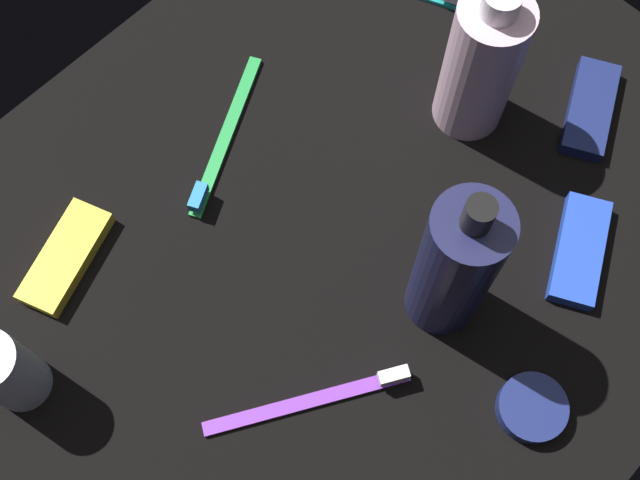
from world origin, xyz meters
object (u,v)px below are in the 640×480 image
object	(u,v)px
toothbrush_purple	(320,397)
snack_bar_navy	(590,109)
bodywash_bottle	(478,62)
snack_bar_blue	(579,251)
lotion_bottle	(455,266)
toothbrush_green	(222,143)
deodorant_stick	(5,372)
snack_bar_yellow	(66,257)
cream_tin_left	(532,408)

from	to	relation	value
toothbrush_purple	snack_bar_navy	bearing A→B (deg)	-179.09
bodywash_bottle	snack_bar_blue	xyz separation A→B (cm)	(4.41, 17.24, -7.17)
lotion_bottle	toothbrush_green	xyz separation A→B (cm)	(2.63, -25.16, -8.43)
lotion_bottle	deodorant_stick	size ratio (longest dim) A/B	2.26
snack_bar_blue	snack_bar_yellow	bearing A→B (deg)	-72.53
snack_bar_navy	lotion_bottle	bearing A→B (deg)	-21.58
bodywash_bottle	toothbrush_purple	world-z (taller)	bodywash_bottle
lotion_bottle	deodorant_stick	xyz separation A→B (cm)	(30.21, -20.68, -4.51)
toothbrush_purple	snack_bar_navy	size ratio (longest dim) A/B	1.55
lotion_bottle	toothbrush_purple	bearing A→B (deg)	-6.73
deodorant_stick	toothbrush_green	xyz separation A→B (cm)	(-27.58, -4.48, -3.92)
lotion_bottle	snack_bar_yellow	bearing A→B (deg)	-52.63
snack_bar_navy	snack_bar_blue	size ratio (longest dim) A/B	1.00
toothbrush_purple	lotion_bottle	bearing A→B (deg)	173.27
snack_bar_yellow	cream_tin_left	xyz separation A→B (cm)	(-18.44, 38.47, 0.08)
snack_bar_yellow	deodorant_stick	bearing A→B (deg)	11.64
snack_bar_yellow	toothbrush_green	bearing A→B (deg)	154.88
snack_bar_navy	snack_bar_blue	bearing A→B (deg)	6.62
toothbrush_green	cream_tin_left	bearing A→B (deg)	91.02
bodywash_bottle	toothbrush_purple	distance (cm)	32.42
deodorant_stick	snack_bar_blue	world-z (taller)	deodorant_stick
lotion_bottle	cream_tin_left	xyz separation A→B (cm)	(1.98, 11.74, -8.21)
lotion_bottle	snack_bar_navy	size ratio (longest dim) A/B	1.97
toothbrush_purple	cream_tin_left	size ratio (longest dim) A/B	2.76
deodorant_stick	toothbrush_purple	bearing A→B (deg)	131.10
deodorant_stick	cream_tin_left	distance (cm)	43.15
snack_bar_blue	cream_tin_left	distance (cm)	15.21
deodorant_stick	toothbrush_purple	size ratio (longest dim) A/B	0.56
toothbrush_purple	cream_tin_left	bearing A→B (deg)	130.98
bodywash_bottle	snack_bar_yellow	distance (cm)	40.69
snack_bar_navy	snack_bar_blue	distance (cm)	14.98
lotion_bottle	snack_bar_navy	world-z (taller)	lotion_bottle
lotion_bottle	toothbrush_green	bearing A→B (deg)	-84.02
lotion_bottle	cream_tin_left	world-z (taller)	lotion_bottle
lotion_bottle	snack_bar_yellow	xyz separation A→B (cm)	(20.42, -26.73, -8.29)
snack_bar_yellow	snack_bar_blue	distance (cm)	46.16
deodorant_stick	cream_tin_left	xyz separation A→B (cm)	(-28.23, 32.42, -3.70)
bodywash_bottle	deodorant_stick	distance (cm)	47.80
lotion_bottle	snack_bar_yellow	size ratio (longest dim) A/B	1.97
deodorant_stick	toothbrush_green	size ratio (longest dim) A/B	0.55
toothbrush_purple	snack_bar_navy	world-z (taller)	toothbrush_purple
snack_bar_yellow	lotion_bottle	bearing A→B (deg)	107.31
snack_bar_yellow	snack_bar_navy	bearing A→B (deg)	131.37
bodywash_bottle	deodorant_stick	world-z (taller)	bodywash_bottle
snack_bar_blue	toothbrush_purple	bearing A→B (deg)	-43.87
bodywash_bottle	snack_bar_navy	xyz separation A→B (cm)	(-8.11, 9.01, -7.17)
cream_tin_left	snack_bar_navy	bearing A→B (deg)	-152.34
snack_bar_yellow	cream_tin_left	distance (cm)	42.66
cream_tin_left	snack_bar_blue	bearing A→B (deg)	-157.91
toothbrush_green	snack_bar_blue	bearing A→B (deg)	115.31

